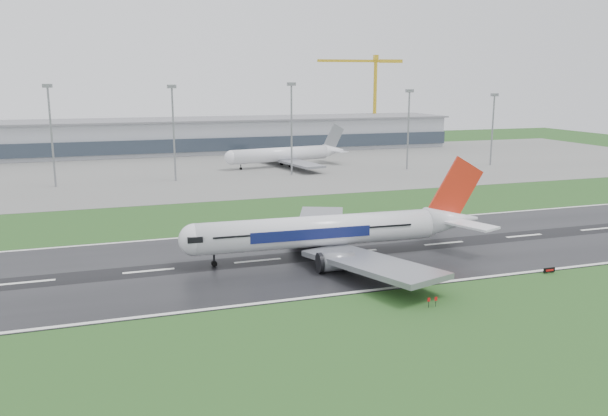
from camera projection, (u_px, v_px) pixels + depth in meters
name	position (u px, v px, depth m)	size (l,w,h in m)	color
ground	(355.00, 252.00, 120.31)	(520.00, 520.00, 0.00)	#1F4619
runway	(355.00, 252.00, 120.30)	(400.00, 45.00, 0.10)	black
apron	(230.00, 168.00, 236.46)	(400.00, 130.00, 0.08)	slate
terminal	(205.00, 136.00, 290.69)	(240.00, 36.00, 15.00)	#9699A1
main_airliner	(338.00, 211.00, 115.27)	(60.20, 57.33, 17.77)	silver
parked_airliner	(285.00, 147.00, 238.73)	(53.27, 49.59, 15.61)	silver
tower_crane	(375.00, 99.00, 330.83)	(47.67, 2.60, 46.84)	gold
runway_sign	(549.00, 270.00, 106.88)	(2.30, 0.26, 1.04)	black
floodmast_1	(52.00, 138.00, 191.09)	(0.64, 0.64, 31.26)	gray
floodmast_2	(174.00, 135.00, 202.77)	(0.64, 0.64, 30.95)	gray
floodmast_3	(292.00, 131.00, 215.37)	(0.64, 0.64, 31.66)	gray
floodmast_4	(408.00, 131.00, 229.86)	(0.64, 0.64, 29.10)	gray
floodmast_5	(492.00, 131.00, 241.55)	(0.64, 0.64, 27.38)	gray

